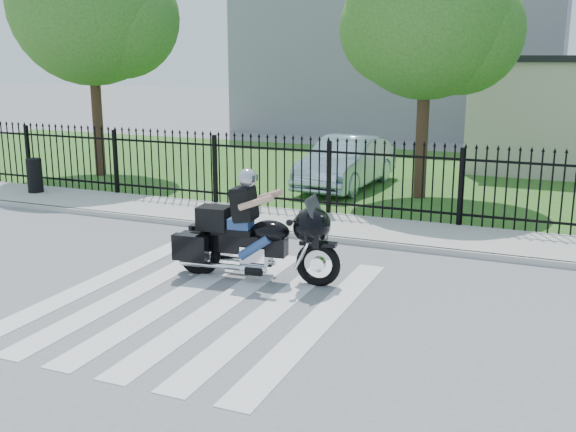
% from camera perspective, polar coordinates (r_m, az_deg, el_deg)
% --- Properties ---
extents(ground, '(120.00, 120.00, 0.00)m').
position_cam_1_polar(ground, '(10.62, -7.56, -7.16)').
color(ground, slate).
rests_on(ground, ground).
extents(crosswalk, '(5.00, 5.50, 0.01)m').
position_cam_1_polar(crosswalk, '(10.61, -7.56, -7.13)').
color(crosswalk, silver).
rests_on(crosswalk, ground).
extents(sidewalk, '(40.00, 2.00, 0.12)m').
position_cam_1_polar(sidewalk, '(14.92, 2.15, -0.72)').
color(sidewalk, '#ADAAA3').
rests_on(sidewalk, ground).
extents(curb, '(40.00, 0.12, 0.12)m').
position_cam_1_polar(curb, '(14.02, 0.70, -1.64)').
color(curb, '#ADAAA3').
rests_on(curb, ground).
extents(grass_strip, '(40.00, 12.00, 0.02)m').
position_cam_1_polar(grass_strip, '(21.48, 8.80, 3.40)').
color(grass_strip, '#2E5E20').
rests_on(grass_strip, ground).
extents(iron_fence, '(26.00, 0.04, 1.80)m').
position_cam_1_polar(iron_fence, '(15.66, 3.48, 3.11)').
color(iron_fence, black).
rests_on(iron_fence, ground).
extents(tree_left, '(4.80, 4.80, 7.58)m').
position_cam_1_polar(tree_left, '(21.84, -16.42, 16.79)').
color(tree_left, '#382316').
rests_on(tree_left, ground).
extents(tree_mid, '(4.20, 4.20, 6.78)m').
position_cam_1_polar(tree_mid, '(17.92, 11.73, 16.26)').
color(tree_mid, '#382316').
rests_on(tree_mid, ground).
extents(building_tall, '(15.00, 10.00, 12.00)m').
position_cam_1_polar(building_tall, '(35.54, 10.10, 16.99)').
color(building_tall, gray).
rests_on(building_tall, ground).
extents(motorcycle_rider, '(2.94, 1.06, 1.94)m').
position_cam_1_polar(motorcycle_rider, '(11.34, -3.11, -1.48)').
color(motorcycle_rider, black).
rests_on(motorcycle_rider, ground).
extents(parked_car, '(1.82, 4.47, 1.44)m').
position_cam_1_polar(parked_car, '(19.22, 4.98, 4.53)').
color(parked_car, '#A9C3D5').
rests_on(parked_car, grass_strip).
extents(litter_bin, '(0.50, 0.50, 0.91)m').
position_cam_1_polar(litter_bin, '(19.28, -20.65, 3.24)').
color(litter_bin, black).
rests_on(litter_bin, sidewalk).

